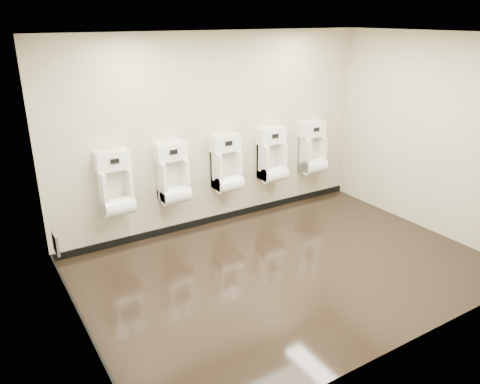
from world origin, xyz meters
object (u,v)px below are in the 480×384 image
at_px(urinal_4, 313,151).
at_px(urinal_0, 116,188).
at_px(urinal_2, 227,167).
at_px(urinal_1, 173,177).
at_px(access_panel, 56,243).
at_px(urinal_3, 272,159).

bearing_deg(urinal_4, urinal_0, 180.00).
height_order(urinal_0, urinal_4, same).
xyz_separation_m(urinal_0, urinal_2, (1.66, 0.00, 0.00)).
distance_m(urinal_1, urinal_4, 2.49).
height_order(urinal_1, urinal_2, same).
xyz_separation_m(access_panel, urinal_0, (0.88, 0.40, 0.39)).
relative_size(urinal_0, urinal_1, 1.00).
bearing_deg(urinal_0, access_panel, -155.50).
relative_size(access_panel, urinal_1, 0.30).
xyz_separation_m(urinal_0, urinal_1, (0.81, 0.00, 0.00)).
height_order(urinal_0, urinal_1, same).
xyz_separation_m(access_panel, urinal_3, (3.36, 0.40, 0.39)).
bearing_deg(urinal_0, urinal_4, 0.00).
height_order(access_panel, urinal_3, urinal_3).
bearing_deg(access_panel, urinal_0, 24.50).
bearing_deg(access_panel, urinal_2, 8.98).
relative_size(urinal_1, urinal_3, 1.00).
height_order(access_panel, urinal_4, urinal_4).
distance_m(urinal_3, urinal_4, 0.81).
bearing_deg(urinal_4, access_panel, -174.50).
distance_m(urinal_2, urinal_3, 0.82).
relative_size(access_panel, urinal_3, 0.30).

